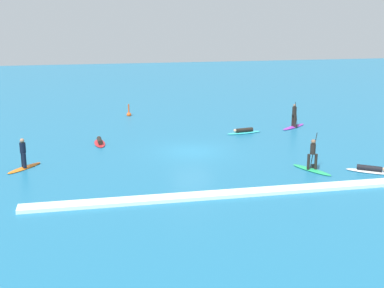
% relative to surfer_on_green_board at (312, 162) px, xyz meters
% --- Properties ---
extents(ground_plane, '(120.00, 120.00, 0.00)m').
position_rel_surfer_on_green_board_xyz_m(ground_plane, '(-5.90, 5.53, -0.53)').
color(ground_plane, '#1E6B93').
rests_on(ground_plane, ground).
extents(surfer_on_green_board, '(1.69, 2.75, 2.17)m').
position_rel_surfer_on_green_board_xyz_m(surfer_on_green_board, '(0.00, 0.00, 0.00)').
color(surfer_on_green_board, '#23B266').
rests_on(surfer_on_green_board, ground_plane).
extents(surfer_on_red_board, '(0.82, 2.46, 0.41)m').
position_rel_surfer_on_green_board_xyz_m(surfer_on_red_board, '(-11.75, 8.79, -0.38)').
color(surfer_on_red_board, red).
rests_on(surfer_on_red_board, ground_plane).
extents(surfer_on_white_board, '(2.52, 2.06, 0.41)m').
position_rel_surfer_on_green_board_xyz_m(surfer_on_white_board, '(3.12, -1.03, -0.38)').
color(surfer_on_white_board, white).
rests_on(surfer_on_white_board, ground_plane).
extents(surfer_on_purple_board, '(2.74, 2.27, 2.06)m').
position_rel_surfer_on_green_board_xyz_m(surfer_on_purple_board, '(3.46, 10.98, -0.00)').
color(surfer_on_purple_board, purple).
rests_on(surfer_on_purple_board, ground_plane).
extents(surfer_on_teal_board, '(2.85, 1.15, 0.40)m').
position_rel_surfer_on_green_board_xyz_m(surfer_on_teal_board, '(-1.03, 9.82, -0.39)').
color(surfer_on_teal_board, '#33C6CC').
rests_on(surfer_on_teal_board, ground_plane).
extents(surfer_on_orange_board, '(2.03, 2.35, 1.81)m').
position_rel_surfer_on_green_board_xyz_m(surfer_on_orange_board, '(-16.27, 3.81, 0.07)').
color(surfer_on_orange_board, orange).
rests_on(surfer_on_orange_board, ground_plane).
extents(marker_buoy, '(0.42, 0.42, 1.15)m').
position_rel_surfer_on_green_board_xyz_m(marker_buoy, '(-8.89, 18.27, -0.34)').
color(marker_buoy, '#E55119').
rests_on(marker_buoy, ground_plane).
extents(wave_crest, '(20.05, 0.90, 0.18)m').
position_rel_surfer_on_green_board_xyz_m(wave_crest, '(-5.90, -3.05, -0.44)').
color(wave_crest, white).
rests_on(wave_crest, ground_plane).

